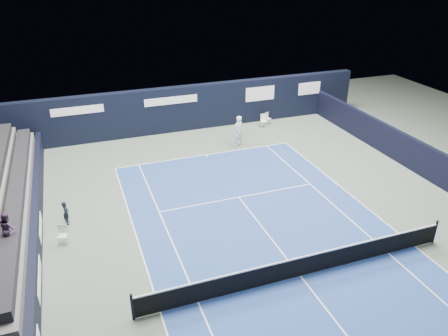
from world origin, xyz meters
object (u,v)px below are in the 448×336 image
Objects in this scene: tennis_net at (301,266)px; line_judge_chair at (63,233)px; folding_chair_back_b at (267,117)px; tennis_player at (238,131)px; folding_chair_back_a at (264,118)px.

line_judge_chair is at bearing 147.51° from tennis_net.
folding_chair_back_b is 0.06× the size of tennis_net.
tennis_net is 6.47× the size of tennis_player.
folding_chair_back_b is at bearing 53.50° from line_judge_chair.
tennis_player is (-3.48, -3.02, 0.53)m from folding_chair_back_b.
folding_chair_back_a reaches higher than folding_chair_back_b.
folding_chair_back_b is at bearing 69.34° from tennis_net.
folding_chair_back_b is 17.62m from line_judge_chair.
tennis_player reaches higher than folding_chair_back_b.
tennis_player reaches higher than folding_chair_back_a.
tennis_net reaches higher than line_judge_chair.
folding_chair_back_b is 4.64m from tennis_player.
line_judge_chair is at bearing -133.60° from folding_chair_back_a.
folding_chair_back_b is 16.69m from tennis_net.
folding_chair_back_a is at bearing -160.72° from folding_chair_back_b.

